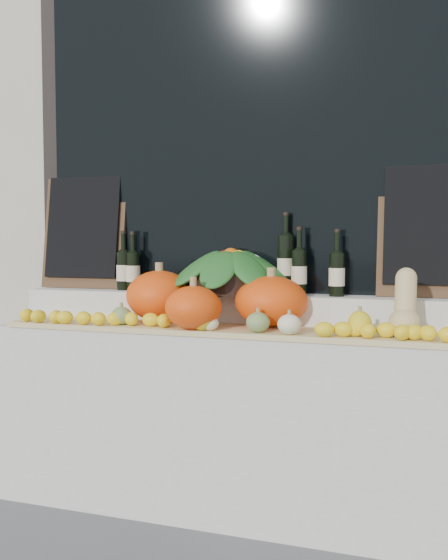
# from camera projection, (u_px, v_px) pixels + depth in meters

# --- Properties ---
(storefront_facade) EXTENTS (7.00, 0.94, 4.50)m
(storefront_facade) POSITION_uv_depth(u_px,v_px,m) (268.00, 76.00, 3.58)
(storefront_facade) COLOR beige
(storefront_facade) RESTS_ON ground
(display_sill) EXTENTS (2.30, 0.55, 0.88)m
(display_sill) POSITION_uv_depth(u_px,v_px,m) (229.00, 419.00, 3.02)
(display_sill) COLOR silver
(display_sill) RESTS_ON ground
(rear_tier) EXTENTS (2.30, 0.25, 0.16)m
(rear_tier) POSITION_uv_depth(u_px,v_px,m) (238.00, 309.00, 3.13)
(rear_tier) COLOR silver
(rear_tier) RESTS_ON display_sill
(straw_bedding) EXTENTS (2.10, 0.32, 0.02)m
(straw_bedding) POSITION_uv_depth(u_px,v_px,m) (221.00, 330.00, 2.87)
(straw_bedding) COLOR tan
(straw_bedding) RESTS_ON display_sill
(pumpkin_left) EXTENTS (0.34, 0.34, 0.25)m
(pumpkin_left) POSITION_uv_depth(u_px,v_px,m) (159.00, 296.00, 3.09)
(pumpkin_left) COLOR #FF510D
(pumpkin_left) RESTS_ON straw_bedding
(pumpkin_right) EXTENTS (0.41, 0.41, 0.23)m
(pumpkin_right) POSITION_uv_depth(u_px,v_px,m) (271.00, 301.00, 2.89)
(pumpkin_right) COLOR #FF510D
(pumpkin_right) RESTS_ON straw_bedding
(pumpkin_center) EXTENTS (0.33, 0.33, 0.20)m
(pumpkin_center) POSITION_uv_depth(u_px,v_px,m) (193.00, 308.00, 2.79)
(pumpkin_center) COLOR #FF510D
(pumpkin_center) RESTS_ON straw_bedding
(butternut_squash) EXTENTS (0.13, 0.20, 0.28)m
(butternut_squash) POSITION_uv_depth(u_px,v_px,m) (405.00, 305.00, 2.61)
(butternut_squash) COLOR #D8B97F
(butternut_squash) RESTS_ON straw_bedding
(decorative_gourds) EXTENTS (1.21, 0.17, 0.16)m
(decorative_gourds) POSITION_uv_depth(u_px,v_px,m) (230.00, 319.00, 2.75)
(decorative_gourds) COLOR #295E1C
(decorative_gourds) RESTS_ON straw_bedding
(lemon_heap) EXTENTS (2.20, 0.16, 0.06)m
(lemon_heap) POSITION_uv_depth(u_px,v_px,m) (212.00, 323.00, 2.76)
(lemon_heap) COLOR yellow
(lemon_heap) RESTS_ON straw_bedding
(produce_bowl) EXTENTS (0.66, 0.66, 0.24)m
(produce_bowl) POSITION_uv_depth(u_px,v_px,m) (231.00, 271.00, 3.11)
(produce_bowl) COLOR black
(produce_bowl) RESTS_ON rear_tier
(wine_bottle_far_left) EXTENTS (0.08, 0.08, 0.32)m
(wine_bottle_far_left) POSITION_uv_depth(u_px,v_px,m) (124.00, 270.00, 3.32)
(wine_bottle_far_left) COLOR black
(wine_bottle_far_left) RESTS_ON rear_tier
(wine_bottle_near_left) EXTENTS (0.08, 0.08, 0.31)m
(wine_bottle_near_left) POSITION_uv_depth(u_px,v_px,m) (133.00, 271.00, 3.31)
(wine_bottle_near_left) COLOR black
(wine_bottle_near_left) RESTS_ON rear_tier
(wine_bottle_tall) EXTENTS (0.08, 0.08, 0.40)m
(wine_bottle_tall) POSITION_uv_depth(u_px,v_px,m) (286.00, 264.00, 3.07)
(wine_bottle_tall) COLOR black
(wine_bottle_tall) RESTS_ON rear_tier
(wine_bottle_near_right) EXTENTS (0.08, 0.08, 0.33)m
(wine_bottle_near_right) POSITION_uv_depth(u_px,v_px,m) (299.00, 272.00, 3.00)
(wine_bottle_near_right) COLOR black
(wine_bottle_near_right) RESTS_ON rear_tier
(wine_bottle_far_right) EXTENTS (0.08, 0.08, 0.32)m
(wine_bottle_far_right) POSITION_uv_depth(u_px,v_px,m) (337.00, 274.00, 2.94)
(wine_bottle_far_right) COLOR black
(wine_bottle_far_right) RESTS_ON rear_tier
(chalkboard_left) EXTENTS (0.50, 0.11, 0.62)m
(chalkboard_left) POSITION_uv_depth(u_px,v_px,m) (84.00, 230.00, 3.45)
(chalkboard_left) COLOR #4C331E
(chalkboard_left) RESTS_ON rear_tier
(chalkboard_right) EXTENTS (0.50, 0.11, 0.62)m
(chalkboard_right) POSITION_uv_depth(u_px,v_px,m) (433.00, 228.00, 2.87)
(chalkboard_right) COLOR #4C331E
(chalkboard_right) RESTS_ON rear_tier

